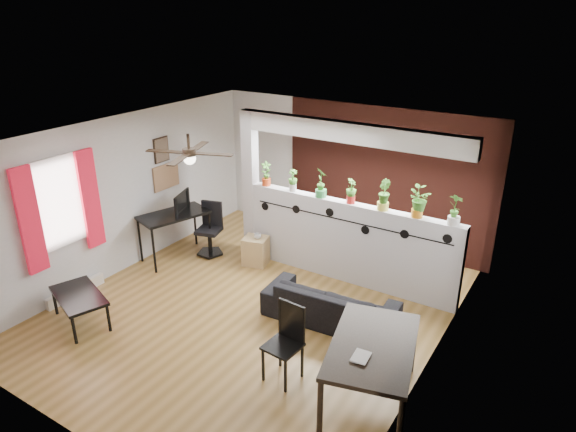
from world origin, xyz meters
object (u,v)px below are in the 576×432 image
(potted_plant_1, at_px, (293,180))
(cube_shelf, at_px, (256,251))
(potted_plant_2, at_px, (321,182))
(cup, at_px, (258,236))
(computer_desk, at_px, (174,218))
(dining_table, at_px, (373,350))
(office_chair, at_px, (210,232))
(folding_chair, at_px, (287,335))
(potted_plant_6, at_px, (455,208))
(coffee_table, at_px, (79,297))
(ceiling_fan, at_px, (189,155))
(potted_plant_4, at_px, (384,194))
(sofa, at_px, (330,304))
(potted_plant_5, at_px, (418,201))
(potted_plant_3, at_px, (351,190))
(potted_plant_0, at_px, (266,173))

(potted_plant_1, height_order, cube_shelf, potted_plant_1)
(potted_plant_2, relative_size, cup, 4.01)
(computer_desk, relative_size, dining_table, 0.80)
(potted_plant_1, bearing_deg, office_chair, -163.26)
(potted_plant_1, height_order, folding_chair, potted_plant_1)
(potted_plant_6, distance_m, coffee_table, 5.39)
(coffee_table, bearing_deg, ceiling_fan, 51.15)
(potted_plant_4, height_order, office_chair, potted_plant_4)
(cup, height_order, office_chair, office_chair)
(cube_shelf, distance_m, coffee_table, 2.97)
(cube_shelf, height_order, coffee_table, cube_shelf)
(potted_plant_1, bearing_deg, potted_plant_2, 0.00)
(office_chair, bearing_deg, coffee_table, -93.00)
(sofa, relative_size, computer_desk, 1.38)
(potted_plant_5, relative_size, sofa, 0.25)
(potted_plant_5, distance_m, dining_table, 2.59)
(ceiling_fan, height_order, folding_chair, ceiling_fan)
(dining_table, distance_m, folding_chair, 1.05)
(sofa, bearing_deg, folding_chair, 90.46)
(ceiling_fan, distance_m, potted_plant_2, 2.21)
(office_chair, xyz_separation_m, dining_table, (3.97, -1.97, 0.29))
(potted_plant_3, height_order, sofa, potted_plant_3)
(potted_plant_6, height_order, coffee_table, potted_plant_6)
(potted_plant_3, height_order, cup, potted_plant_3)
(office_chair, distance_m, coffee_table, 2.67)
(sofa, height_order, dining_table, dining_table)
(ceiling_fan, height_order, dining_table, ceiling_fan)
(potted_plant_2, xyz_separation_m, potted_plant_3, (0.53, -0.00, -0.05))
(potted_plant_6, xyz_separation_m, office_chair, (-4.10, -0.44, -1.17))
(potted_plant_3, bearing_deg, cube_shelf, -167.96)
(potted_plant_3, relative_size, dining_table, 0.24)
(dining_table, bearing_deg, sofa, 133.12)
(potted_plant_1, xyz_separation_m, sofa, (1.36, -1.19, -1.28))
(potted_plant_2, relative_size, folding_chair, 0.50)
(potted_plant_0, bearing_deg, potted_plant_2, -0.00)
(ceiling_fan, relative_size, cube_shelf, 2.42)
(potted_plant_6, bearing_deg, ceiling_fan, -150.49)
(cube_shelf, bearing_deg, coffee_table, -125.22)
(potted_plant_2, distance_m, potted_plant_5, 1.58)
(potted_plant_2, relative_size, office_chair, 0.51)
(potted_plant_0, bearing_deg, sofa, -32.23)
(computer_desk, height_order, coffee_table, computer_desk)
(potted_plant_2, distance_m, cup, 1.51)
(ceiling_fan, relative_size, cup, 9.86)
(potted_plant_6, bearing_deg, potted_plant_5, 180.00)
(potted_plant_4, distance_m, cup, 2.35)
(cup, distance_m, computer_desk, 1.50)
(potted_plant_1, relative_size, cup, 2.99)
(potted_plant_3, distance_m, computer_desk, 3.16)
(potted_plant_2, bearing_deg, ceiling_fan, -120.81)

